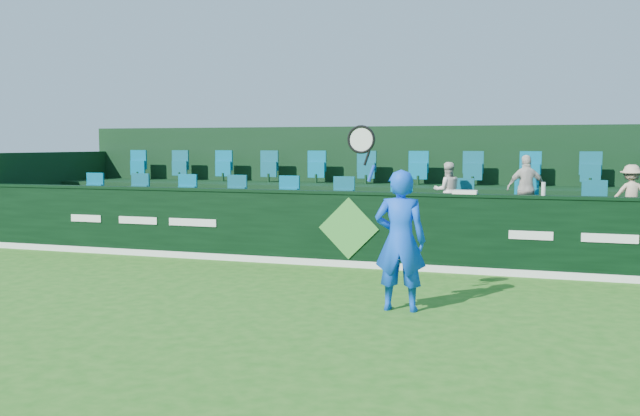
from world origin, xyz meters
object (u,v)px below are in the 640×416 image
(spectator_left, at_px, (447,191))
(towel, at_px, (465,192))
(spectator_right, at_px, (631,195))
(drinks_bottle, at_px, (543,189))
(tennis_player, at_px, (400,239))
(spectator_middle, at_px, (526,188))

(spectator_left, xyz_separation_m, towel, (0.46, -1.12, 0.05))
(spectator_right, height_order, drinks_bottle, spectator_right)
(tennis_player, height_order, spectator_middle, tennis_player)
(tennis_player, distance_m, spectator_middle, 4.44)
(spectator_left, height_order, drinks_bottle, spectator_left)
(spectator_right, bearing_deg, spectator_middle, -8.95)
(tennis_player, distance_m, towel, 3.13)
(tennis_player, xyz_separation_m, towel, (0.47, 3.06, 0.44))
(spectator_left, xyz_separation_m, drinks_bottle, (1.72, -1.12, 0.13))
(spectator_middle, bearing_deg, spectator_right, 161.43)
(spectator_left, bearing_deg, spectator_right, 158.99)
(towel, relative_size, drinks_bottle, 1.82)
(tennis_player, xyz_separation_m, drinks_bottle, (1.74, 3.06, 0.52))
(tennis_player, distance_m, spectator_left, 4.20)
(towel, distance_m, drinks_bottle, 1.27)
(spectator_right, xyz_separation_m, drinks_bottle, (-1.42, -1.12, 0.14))
(towel, bearing_deg, spectator_left, 112.32)
(tennis_player, height_order, drinks_bottle, tennis_player)
(spectator_middle, distance_m, towel, 1.47)
(tennis_player, bearing_deg, spectator_right, 52.90)
(spectator_middle, relative_size, drinks_bottle, 5.45)
(spectator_left, distance_m, towel, 1.21)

